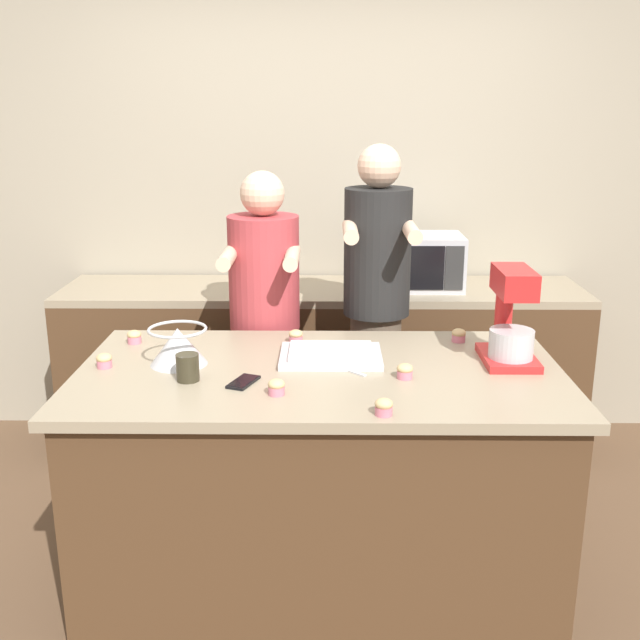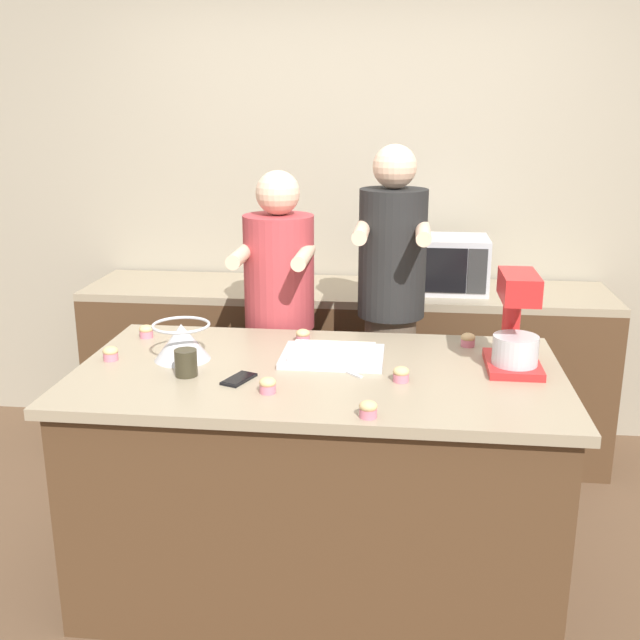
{
  "view_description": "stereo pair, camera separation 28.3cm",
  "coord_description": "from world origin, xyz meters",
  "px_view_note": "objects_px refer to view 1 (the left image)",
  "views": [
    {
      "loc": [
        0.03,
        -2.68,
        1.88
      ],
      "look_at": [
        0.0,
        0.05,
        1.09
      ],
      "focal_mm": 42.0,
      "sensor_mm": 36.0,
      "label": 1
    },
    {
      "loc": [
        0.31,
        -2.66,
        1.88
      ],
      "look_at": [
        0.0,
        0.05,
        1.09
      ],
      "focal_mm": 42.0,
      "sensor_mm": 36.0,
      "label": 2
    }
  ],
  "objects_px": {
    "cupcake_2": "(134,337)",
    "mixing_bowl": "(178,345)",
    "person_right": "(376,319)",
    "cupcake_5": "(104,360)",
    "person_left": "(265,333)",
    "knife": "(340,368)",
    "cell_phone": "(243,382)",
    "baking_tray": "(331,355)",
    "drinking_glass": "(188,367)",
    "cupcake_1": "(296,336)",
    "cupcake_4": "(459,335)",
    "stand_mixer": "(511,321)",
    "cupcake_6": "(276,387)",
    "cupcake_0": "(405,371)",
    "microwave_oven": "(417,262)",
    "cupcake_3": "(384,407)"
  },
  "relations": [
    {
      "from": "cupcake_3",
      "to": "cupcake_4",
      "type": "height_order",
      "value": "same"
    },
    {
      "from": "cell_phone",
      "to": "cupcake_5",
      "type": "relative_size",
      "value": 2.67
    },
    {
      "from": "person_left",
      "to": "cupcake_0",
      "type": "distance_m",
      "value": 0.98
    },
    {
      "from": "mixing_bowl",
      "to": "cupcake_4",
      "type": "relative_size",
      "value": 3.82
    },
    {
      "from": "person_left",
      "to": "cupcake_4",
      "type": "height_order",
      "value": "person_left"
    },
    {
      "from": "cupcake_2",
      "to": "cell_phone",
      "type": "bearing_deg",
      "value": -42.5
    },
    {
      "from": "microwave_oven",
      "to": "cupcake_5",
      "type": "distance_m",
      "value": 1.82
    },
    {
      "from": "person_left",
      "to": "mixing_bowl",
      "type": "relative_size",
      "value": 6.98
    },
    {
      "from": "person_right",
      "to": "cupcake_5",
      "type": "xyz_separation_m",
      "value": [
        -1.08,
        -0.68,
        0.03
      ]
    },
    {
      "from": "cupcake_4",
      "to": "cupcake_6",
      "type": "height_order",
      "value": "same"
    },
    {
      "from": "baking_tray",
      "to": "knife",
      "type": "xyz_separation_m",
      "value": [
        0.04,
        -0.11,
        -0.02
      ]
    },
    {
      "from": "microwave_oven",
      "to": "person_right",
      "type": "bearing_deg",
      "value": -114.33
    },
    {
      "from": "cupcake_2",
      "to": "mixing_bowl",
      "type": "bearing_deg",
      "value": -47.45
    },
    {
      "from": "drinking_glass",
      "to": "cupcake_5",
      "type": "height_order",
      "value": "drinking_glass"
    },
    {
      "from": "stand_mixer",
      "to": "cupcake_2",
      "type": "xyz_separation_m",
      "value": [
        -1.52,
        0.22,
        -0.14
      ]
    },
    {
      "from": "cupcake_0",
      "to": "cupcake_2",
      "type": "height_order",
      "value": "same"
    },
    {
      "from": "person_left",
      "to": "cupcake_3",
      "type": "bearing_deg",
      "value": -67.0
    },
    {
      "from": "cupcake_4",
      "to": "cupcake_1",
      "type": "bearing_deg",
      "value": -178.16
    },
    {
      "from": "cell_phone",
      "to": "drinking_glass",
      "type": "relative_size",
      "value": 1.59
    },
    {
      "from": "drinking_glass",
      "to": "cupcake_4",
      "type": "distance_m",
      "value": 1.16
    },
    {
      "from": "cell_phone",
      "to": "cupcake_6",
      "type": "bearing_deg",
      "value": -40.14
    },
    {
      "from": "microwave_oven",
      "to": "cupcake_2",
      "type": "distance_m",
      "value": 1.6
    },
    {
      "from": "person_right",
      "to": "cell_phone",
      "type": "bearing_deg",
      "value": -122.17
    },
    {
      "from": "person_left",
      "to": "knife",
      "type": "relative_size",
      "value": 9.39
    },
    {
      "from": "microwave_oven",
      "to": "cupcake_3",
      "type": "bearing_deg",
      "value": -99.99
    },
    {
      "from": "cupcake_1",
      "to": "cell_phone",
      "type": "bearing_deg",
      "value": -109.38
    },
    {
      "from": "cupcake_1",
      "to": "cupcake_2",
      "type": "distance_m",
      "value": 0.68
    },
    {
      "from": "cell_phone",
      "to": "cupcake_6",
      "type": "xyz_separation_m",
      "value": [
        0.13,
        -0.11,
        0.02
      ]
    },
    {
      "from": "cupcake_5",
      "to": "microwave_oven",
      "type": "bearing_deg",
      "value": 42.87
    },
    {
      "from": "drinking_glass",
      "to": "cell_phone",
      "type": "bearing_deg",
      "value": -7.86
    },
    {
      "from": "cupcake_0",
      "to": "cupcake_1",
      "type": "distance_m",
      "value": 0.59
    },
    {
      "from": "cell_phone",
      "to": "cupcake_2",
      "type": "height_order",
      "value": "cupcake_2"
    },
    {
      "from": "drinking_glass",
      "to": "baking_tray",
      "type": "bearing_deg",
      "value": 25.03
    },
    {
      "from": "cupcake_3",
      "to": "cupcake_6",
      "type": "distance_m",
      "value": 0.4
    },
    {
      "from": "person_left",
      "to": "stand_mixer",
      "type": "bearing_deg",
      "value": -30.83
    },
    {
      "from": "stand_mixer",
      "to": "cupcake_1",
      "type": "xyz_separation_m",
      "value": [
        -0.84,
        0.23,
        -0.14
      ]
    },
    {
      "from": "baking_tray",
      "to": "person_left",
      "type": "bearing_deg",
      "value": 118.29
    },
    {
      "from": "cupcake_3",
      "to": "cell_phone",
      "type": "bearing_deg",
      "value": 150.01
    },
    {
      "from": "person_left",
      "to": "cupcake_4",
      "type": "relative_size",
      "value": 26.64
    },
    {
      "from": "person_left",
      "to": "cupcake_4",
      "type": "distance_m",
      "value": 0.92
    },
    {
      "from": "stand_mixer",
      "to": "cupcake_4",
      "type": "height_order",
      "value": "stand_mixer"
    },
    {
      "from": "cupcake_1",
      "to": "cupcake_0",
      "type": "bearing_deg",
      "value": -45.43
    },
    {
      "from": "microwave_oven",
      "to": "cupcake_4",
      "type": "xyz_separation_m",
      "value": [
        0.08,
        -0.89,
        -0.13
      ]
    },
    {
      "from": "person_left",
      "to": "mixing_bowl",
      "type": "xyz_separation_m",
      "value": [
        -0.28,
        -0.64,
        0.15
      ]
    },
    {
      "from": "cupcake_0",
      "to": "cupcake_6",
      "type": "bearing_deg",
      "value": -160.29
    },
    {
      "from": "cell_phone",
      "to": "stand_mixer",
      "type": "bearing_deg",
      "value": 13.76
    },
    {
      "from": "stand_mixer",
      "to": "mixing_bowl",
      "type": "distance_m",
      "value": 1.28
    },
    {
      "from": "person_right",
      "to": "cupcake_2",
      "type": "height_order",
      "value": "person_right"
    },
    {
      "from": "cupcake_3",
      "to": "cupcake_4",
      "type": "bearing_deg",
      "value": 64.56
    },
    {
      "from": "baking_tray",
      "to": "cupcake_2",
      "type": "relative_size",
      "value": 6.66
    }
  ]
}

